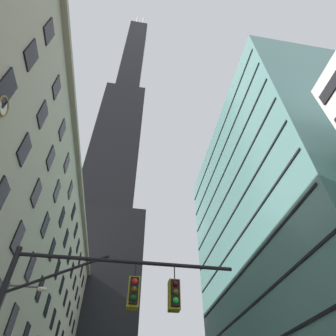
{
  "coord_description": "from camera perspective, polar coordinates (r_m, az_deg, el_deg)",
  "views": [
    {
      "loc": [
        -3.08,
        -7.08,
        1.8
      ],
      "look_at": [
        2.45,
        26.53,
        34.3
      ],
      "focal_mm": 30.23,
      "sensor_mm": 36.0,
      "label": 1
    }
  ],
  "objects": [
    {
      "name": "glass_office_midrise",
      "position": [
        44.21,
        24.84,
        -12.66
      ],
      "size": [
        19.08,
        35.17,
        43.62
      ],
      "color": "slate",
      "rests_on": "ground"
    },
    {
      "name": "dark_skyscraper",
      "position": [
        104.12,
        -11.42,
        -2.06
      ],
      "size": [
        25.06,
        25.06,
        231.97
      ],
      "color": "black",
      "rests_on": "ground"
    },
    {
      "name": "traffic_signal_mast",
      "position": [
        10.63,
        -13.62,
        -26.01
      ],
      "size": [
        8.11,
        0.63,
        6.63
      ],
      "color": "black",
      "rests_on": "sidewalk_left"
    }
  ]
}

